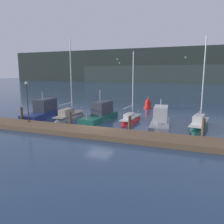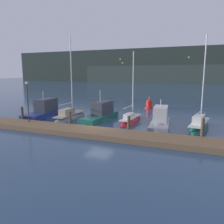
{
  "view_description": "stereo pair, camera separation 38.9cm",
  "coord_description": "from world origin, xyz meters",
  "views": [
    {
      "loc": [
        8.63,
        -19.24,
        5.52
      ],
      "look_at": [
        0.0,
        3.55,
        1.2
      ],
      "focal_mm": 35.0,
      "sensor_mm": 36.0,
      "label": 1
    },
    {
      "loc": [
        8.99,
        -19.09,
        5.52
      ],
      "look_at": [
        0.0,
        3.55,
        1.2
      ],
      "focal_mm": 35.0,
      "sensor_mm": 36.0,
      "label": 2
    }
  ],
  "objects": [
    {
      "name": "motorboat_berth_3",
      "position": [
        -1.8,
        4.32,
        0.41
      ],
      "size": [
        2.59,
        7.39,
        4.07
      ],
      "color": "#195647",
      "rests_on": "ground"
    },
    {
      "name": "hillside_backdrop",
      "position": [
        1.95,
        122.47,
        9.59
      ],
      "size": [
        240.0,
        23.0,
        20.84
      ],
      "color": "#28332D",
      "rests_on": "ground"
    },
    {
      "name": "mooring_pile_0",
      "position": [
        -9.49,
        -0.2,
        0.9
      ],
      "size": [
        0.28,
        0.28,
        1.8
      ],
      "primitive_type": "cylinder",
      "color": "#4C3D2D",
      "rests_on": "ground"
    },
    {
      "name": "mooring_pile_1",
      "position": [
        -3.16,
        -0.2,
        0.81
      ],
      "size": [
        0.28,
        0.28,
        1.63
      ],
      "primitive_type": "cylinder",
      "color": "#4C3D2D",
      "rests_on": "ground"
    },
    {
      "name": "ground_plane",
      "position": [
        0.0,
        0.0,
        0.0
      ],
      "size": [
        400.0,
        400.0,
        0.0
      ],
      "primitive_type": "plane",
      "color": "navy"
    },
    {
      "name": "sailboat_berth_2",
      "position": [
        -5.47,
        3.39,
        0.15
      ],
      "size": [
        1.73,
        6.69,
        10.46
      ],
      "color": "gray",
      "rests_on": "ground"
    },
    {
      "name": "motorboat_berth_1",
      "position": [
        -9.31,
        3.31,
        0.43
      ],
      "size": [
        3.01,
        7.39,
        3.81
      ],
      "color": "navy",
      "rests_on": "ground"
    },
    {
      "name": "mooring_pile_2",
      "position": [
        3.16,
        -0.2,
        0.82
      ],
      "size": [
        0.28,
        0.28,
        1.64
      ],
      "primitive_type": "cylinder",
      "color": "#4C3D2D",
      "rests_on": "ground"
    },
    {
      "name": "channel_buoy",
      "position": [
        1.77,
        15.22,
        0.67
      ],
      "size": [
        1.42,
        1.42,
        1.84
      ],
      "color": "red",
      "rests_on": "ground"
    },
    {
      "name": "sailboat_berth_6",
      "position": [
        9.29,
        3.98,
        0.18
      ],
      "size": [
        2.5,
        6.66,
        9.8
      ],
      "color": "#195647",
      "rests_on": "ground"
    },
    {
      "name": "motorboat_berth_5",
      "position": [
        5.48,
        3.23,
        0.33
      ],
      "size": [
        2.55,
        6.31,
        3.62
      ],
      "color": "gray",
      "rests_on": "ground"
    },
    {
      "name": "mooring_pile_3",
      "position": [
        9.49,
        -0.2,
        0.94
      ],
      "size": [
        0.28,
        0.28,
        1.89
      ],
      "primitive_type": "cylinder",
      "color": "#4C3D2D",
      "rests_on": "ground"
    },
    {
      "name": "sailboat_berth_4",
      "position": [
        2.02,
        4.35,
        0.15
      ],
      "size": [
        1.6,
        5.69,
        8.48
      ],
      "color": "red",
      "rests_on": "ground"
    },
    {
      "name": "dock_lamppost",
      "position": [
        -7.69,
        -1.17,
        3.27
      ],
      "size": [
        0.32,
        0.32,
        4.24
      ],
      "color": "#2D2D33",
      "rests_on": "dock"
    },
    {
      "name": "dock",
      "position": [
        0.0,
        -1.85,
        0.23
      ],
      "size": [
        26.06,
        2.8,
        0.45
      ],
      "primitive_type": "cube",
      "color": "brown",
      "rests_on": "ground"
    }
  ]
}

